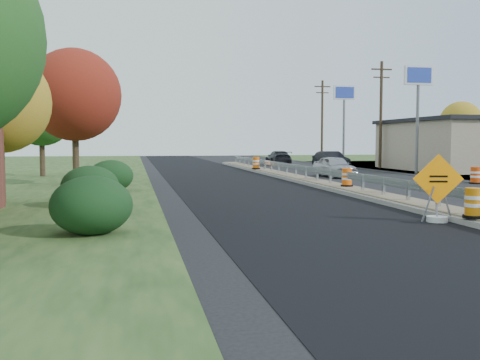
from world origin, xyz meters
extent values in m
plane|color=black|center=(0.00, 0.00, 0.00)|extent=(140.00, 140.00, 0.00)
cube|color=black|center=(-4.40, 10.00, 0.01)|extent=(7.20, 120.00, 0.01)
cube|color=gray|center=(0.00, 8.00, 0.09)|extent=(1.60, 55.00, 0.18)
cube|color=brown|center=(0.00, 8.00, 0.20)|extent=(1.25, 55.00, 0.05)
cube|color=silver|center=(0.00, -6.00, 0.58)|extent=(0.10, 0.15, 0.70)
cube|color=silver|center=(0.00, -4.00, 0.58)|extent=(0.10, 0.15, 0.70)
cube|color=silver|center=(0.00, -2.00, 0.58)|extent=(0.10, 0.15, 0.70)
cube|color=silver|center=(0.00, 0.00, 0.58)|extent=(0.10, 0.15, 0.70)
cube|color=silver|center=(0.00, 2.00, 0.58)|extent=(0.10, 0.15, 0.70)
cube|color=silver|center=(0.00, 4.00, 0.58)|extent=(0.10, 0.15, 0.70)
cube|color=silver|center=(0.00, 6.00, 0.58)|extent=(0.10, 0.15, 0.70)
cube|color=silver|center=(0.00, 8.00, 0.58)|extent=(0.10, 0.15, 0.70)
cube|color=silver|center=(0.00, 10.00, 0.58)|extent=(0.10, 0.15, 0.70)
cube|color=silver|center=(0.00, 12.00, 0.58)|extent=(0.10, 0.15, 0.70)
cube|color=silver|center=(0.00, 14.00, 0.58)|extent=(0.10, 0.15, 0.70)
cube|color=silver|center=(0.00, 16.00, 0.58)|extent=(0.10, 0.15, 0.70)
cube|color=silver|center=(0.00, 18.00, 0.58)|extent=(0.10, 0.15, 0.70)
cube|color=silver|center=(0.00, 20.00, 0.58)|extent=(0.10, 0.15, 0.70)
cube|color=silver|center=(0.00, 22.00, 0.58)|extent=(0.10, 0.15, 0.70)
cube|color=silver|center=(0.00, 24.00, 0.58)|extent=(0.10, 0.15, 0.70)
cube|color=silver|center=(0.00, 26.00, 0.58)|extent=(0.10, 0.15, 0.70)
cube|color=silver|center=(0.00, 28.00, 0.58)|extent=(0.10, 0.15, 0.70)
cube|color=silver|center=(0.00, 30.00, 0.58)|extent=(0.10, 0.15, 0.70)
cube|color=silver|center=(0.00, 32.00, 0.58)|extent=(0.10, 0.15, 0.70)
cube|color=silver|center=(0.00, 9.00, 0.78)|extent=(0.04, 46.00, 0.34)
cube|color=silver|center=(0.00, 9.00, 0.70)|extent=(0.06, 46.00, 0.03)
cube|color=silver|center=(0.00, 9.00, 0.86)|extent=(0.06, 46.00, 0.03)
cube|color=black|center=(12.05, 20.00, 1.60)|extent=(0.08, 7.20, 2.20)
cylinder|color=slate|center=(10.50, 16.00, 3.40)|extent=(0.22, 0.22, 6.80)
cube|color=white|center=(10.50, 16.00, 7.20)|extent=(2.20, 0.25, 1.40)
cube|color=#263FB2|center=(10.50, 16.00, 7.20)|extent=(1.90, 0.30, 1.10)
cylinder|color=slate|center=(10.50, 30.00, 3.40)|extent=(0.22, 0.22, 6.80)
cube|color=white|center=(10.50, 30.00, 7.20)|extent=(2.20, 0.25, 1.40)
cube|color=#263FB2|center=(10.50, 30.00, 7.20)|extent=(1.90, 0.30, 1.10)
cylinder|color=#473523|center=(11.50, 24.00, 4.70)|extent=(0.26, 0.26, 9.40)
cube|color=#473523|center=(11.50, 24.00, 8.70)|extent=(1.90, 0.12, 0.12)
cube|color=#473523|center=(11.50, 24.00, 8.00)|extent=(1.50, 0.10, 0.10)
cylinder|color=#473523|center=(11.50, 39.00, 4.70)|extent=(0.26, 0.26, 9.40)
cube|color=#473523|center=(11.50, 39.00, 8.70)|extent=(1.90, 0.12, 0.12)
cube|color=#473523|center=(11.50, 39.00, 8.00)|extent=(1.50, 0.10, 0.10)
ellipsoid|color=black|center=(-11.00, -6.00, 0.76)|extent=(2.09, 2.09, 1.52)
ellipsoid|color=black|center=(-11.50, 0.00, 0.76)|extent=(2.09, 2.09, 1.52)
ellipsoid|color=black|center=(-11.00, 6.00, 0.76)|extent=(2.09, 2.09, 1.52)
cylinder|color=#473523|center=(-15.00, 2.00, 1.32)|extent=(0.36, 0.36, 2.64)
cylinder|color=#473523|center=(-13.00, 10.00, 1.65)|extent=(0.36, 0.36, 3.30)
sphere|color=maroon|center=(-13.00, 10.00, 4.88)|extent=(4.95, 4.95, 4.95)
cylinder|color=#473523|center=(-16.00, 18.00, 1.43)|extent=(0.36, 0.36, 2.86)
sphere|color=#1B511E|center=(-16.00, 18.00, 4.23)|extent=(4.29, 4.29, 4.29)
cylinder|color=#473523|center=(26.00, 34.00, 1.54)|extent=(0.36, 0.36, 3.08)
sphere|color=gold|center=(26.00, 34.00, 4.55)|extent=(4.62, 4.62, 4.62)
cylinder|color=white|center=(-1.16, -5.83, 0.09)|extent=(0.61, 0.61, 0.17)
cube|color=slate|center=(-1.47, -5.83, 0.54)|extent=(0.36, 0.14, 1.05)
cube|color=slate|center=(-0.86, -5.83, 0.54)|extent=(0.36, 0.14, 1.05)
cube|color=slate|center=(-1.16, -5.78, 0.54)|extent=(0.11, 0.27, 1.07)
cube|color=orange|center=(-1.16, -5.83, 1.28)|extent=(1.42, 0.42, 1.46)
cube|color=black|center=(-1.16, -5.85, 1.36)|extent=(0.51, 0.15, 0.05)
cube|color=black|center=(-1.16, -5.85, 1.21)|extent=(0.51, 0.15, 0.05)
cylinder|color=black|center=(-0.55, -6.64, 0.27)|extent=(0.58, 0.58, 0.08)
cylinder|color=orange|center=(-0.55, -6.64, 0.67)|extent=(0.46, 0.46, 0.81)
cylinder|color=white|center=(-0.55, -6.64, 0.81)|extent=(0.47, 0.47, 0.11)
cylinder|color=white|center=(-0.55, -6.64, 0.60)|extent=(0.47, 0.47, 0.11)
cylinder|color=black|center=(0.10, 4.05, 0.27)|extent=(0.59, 0.59, 0.08)
cylinder|color=#FF5C0A|center=(0.10, 4.05, 0.68)|extent=(0.47, 0.47, 0.83)
cylinder|color=white|center=(0.10, 4.05, 0.82)|extent=(0.49, 0.49, 0.11)
cylinder|color=white|center=(0.10, 4.05, 0.61)|extent=(0.49, 0.49, 0.11)
cylinder|color=black|center=(-0.55, 20.70, 0.27)|extent=(0.64, 0.64, 0.09)
cylinder|color=#FF660A|center=(-0.55, 20.70, 0.72)|extent=(0.51, 0.51, 0.90)
cylinder|color=white|center=(-0.55, 20.70, 0.87)|extent=(0.53, 0.53, 0.12)
cylinder|color=white|center=(-0.55, 20.70, 0.64)|extent=(0.53, 0.53, 0.12)
cylinder|color=black|center=(8.95, 6.84, 0.04)|extent=(0.65, 0.65, 0.09)
cylinder|color=#E44009|center=(8.95, 6.84, 0.50)|extent=(0.52, 0.52, 0.91)
cylinder|color=white|center=(8.95, 6.84, 0.65)|extent=(0.53, 0.53, 0.12)
cylinder|color=white|center=(8.95, 6.84, 0.41)|extent=(0.53, 0.53, 0.12)
imported|color=#B0B0B5|center=(3.27, 13.82, 0.71)|extent=(2.04, 4.30, 1.42)
imported|color=black|center=(7.00, 24.26, 0.76)|extent=(1.97, 4.75, 1.53)
imported|color=black|center=(4.52, 32.57, 0.72)|extent=(2.33, 5.07, 1.44)
camera|label=1|loc=(-9.92, -20.02, 2.38)|focal=40.00mm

